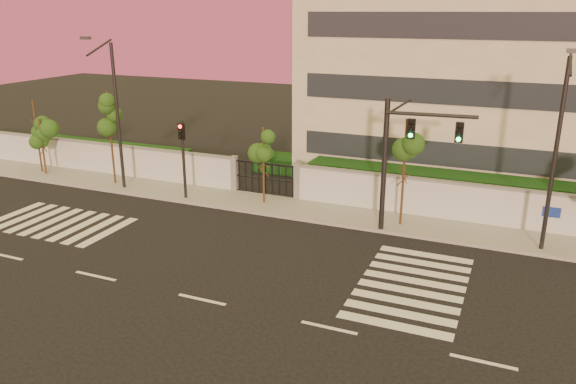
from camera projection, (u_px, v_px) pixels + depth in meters
name	position (u px, v px, depth m)	size (l,w,h in m)	color
ground	(202.00, 300.00, 20.91)	(120.00, 120.00, 0.00)	black
sidewalk	(304.00, 210.00, 30.09)	(60.00, 3.00, 0.15)	gray
perimeter_wall	(316.00, 185.00, 31.05)	(60.00, 0.36, 2.20)	#B9BBC0
hedge_row	(349.00, 178.00, 33.14)	(41.00, 4.25, 1.80)	black
institutional_building	(507.00, 80.00, 34.93)	(24.40, 12.40, 12.25)	#B3AC98
road_markings	(216.00, 254.00, 24.79)	(57.00, 7.62, 0.02)	silver
street_tree_a	(35.00, 120.00, 35.96)	(1.42, 1.13, 4.85)	#382314
street_tree_b	(41.00, 134.00, 35.72)	(1.50, 1.20, 3.76)	#382314
street_tree_c	(109.00, 116.00, 33.24)	(1.57, 1.25, 5.81)	#382314
street_tree_d	(264.00, 149.00, 30.07)	(1.37, 1.09, 4.36)	#382314
street_tree_e	(406.00, 149.00, 26.71)	(1.49, 1.18, 5.44)	#382314
traffic_signal_main	(403.00, 151.00, 25.78)	(4.11, 0.51, 6.50)	black
traffic_signal_secondary	(183.00, 150.00, 30.97)	(0.36, 0.34, 4.59)	black
streetlight_west	(115.00, 110.00, 32.07)	(0.54, 2.16, 8.98)	black
streetlight_east	(557.00, 147.00, 23.43)	(0.53, 2.15, 8.94)	black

